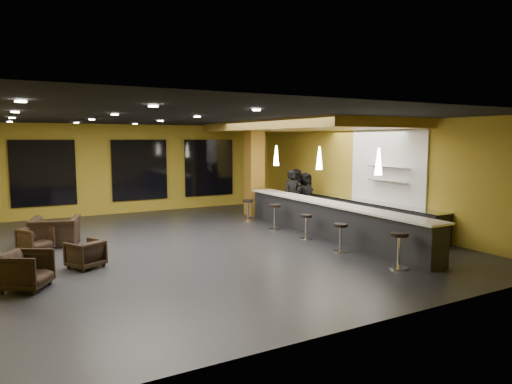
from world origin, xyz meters
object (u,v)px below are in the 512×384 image
staff_b (297,194)px  armchair_b (85,254)px  pendant_1 (319,158)px  armchair_d (55,232)px  armchair_a (26,271)px  bar_stool_0 (399,246)px  bar_stool_2 (306,223)px  bar_stool_4 (248,208)px  prep_counter (367,215)px  pendant_2 (276,155)px  bar_stool_1 (341,234)px  bar_counter (329,220)px  staff_a (292,195)px  bar_stool_3 (275,214)px  pendant_0 (379,161)px  armchair_c (35,239)px  column (254,170)px  staff_c (305,195)px

staff_b → armchair_b: size_ratio=2.61×
pendant_1 → armchair_d: 7.87m
pendant_1 → armchair_a: (-8.15, -1.46, -1.98)m
bar_stool_0 → armchair_d: bearing=136.5°
bar_stool_2 → bar_stool_4: bearing=91.6°
prep_counter → pendant_2: 3.73m
bar_stool_1 → armchair_a: bearing=174.9°
bar_counter → staff_a: staff_a is taller
bar_stool_2 → bar_stool_3: (-0.05, 1.68, 0.06)m
staff_b → prep_counter: bearing=-88.4°
staff_b → armchair_a: staff_b is taller
pendant_0 → pendant_1: bearing=90.0°
bar_counter → armchair_d: 7.78m
bar_stool_3 → pendant_0: bearing=-77.5°
staff_b → bar_stool_3: 2.33m
armchair_c → armchair_d: (0.52, 0.44, 0.07)m
staff_a → armchair_c: bearing=-165.4°
pendant_1 → bar_stool_2: bearing=-150.4°
bar_stool_1 → pendant_2: bearing=79.3°
staff_b → pendant_1: bearing=-130.0°
pendant_0 → bar_stool_3: (-0.83, 3.73, -1.82)m
pendant_2 → staff_b: pendant_2 is taller
armchair_c → bar_stool_3: (6.96, -0.59, 0.21)m
pendant_1 → armchair_c: (-7.79, 1.83, -2.03)m
armchair_d → armchair_a: bearing=93.9°
staff_b → armchair_a: 10.03m
bar_counter → bar_stool_1: 1.84m
column → prep_counter: bearing=-64.0°
staff_c → bar_stool_2: size_ratio=2.29×
armchair_d → pendant_2: bearing=-161.1°
armchair_d → bar_stool_2: bearing=174.4°
armchair_c → pendant_0: bearing=-61.7°
bar_counter → staff_c: bearing=66.1°
prep_counter → bar_counter: bearing=-166.0°
staff_b → bar_stool_1: 5.12m
prep_counter → column: bearing=116.0°
bar_stool_2 → bar_stool_3: 1.68m
bar_stool_2 → bar_stool_4: bar_stool_4 is taller
column → bar_stool_0: (-0.71, -8.06, -1.22)m
pendant_2 → armchair_c: size_ratio=0.99×
bar_stool_2 → bar_counter: bearing=-4.3°
bar_stool_4 → pendant_2: bearing=-28.7°
armchair_b → bar_stool_0: size_ratio=0.84×
column → bar_stool_3: column is taller
column → pendant_1: (0.00, -4.10, 0.60)m
column → armchair_d: size_ratio=2.92×
staff_c → bar_stool_4: 2.34m
bar_stool_3 → pendant_2: bearing=56.8°
staff_c → armchair_a: size_ratio=2.05×
prep_counter → pendant_1: pendant_1 is taller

